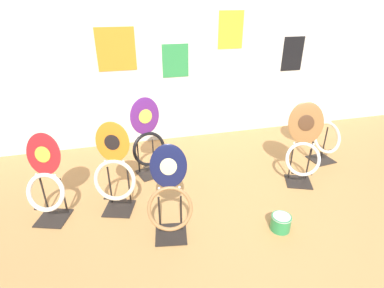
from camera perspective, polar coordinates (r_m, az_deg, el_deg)
ground_plane at (r=2.81m, az=18.17°, el=-18.92°), size 14.00×14.00×0.00m
wall_back at (r=4.32m, az=2.81°, el=17.88°), size 8.00×0.07×2.60m
toilet_seat_display_crimson_swirl at (r=3.07m, az=-26.08°, el=-6.68°), size 0.41×0.37×0.86m
toilet_seat_display_woodgrain at (r=3.54m, az=20.49°, el=-0.63°), size 0.48×0.45×0.91m
toilet_seat_display_orange_sun at (r=2.96m, az=-14.52°, el=-5.41°), size 0.44×0.35×0.93m
toilet_seat_display_white_plain at (r=4.15m, az=24.02°, el=2.60°), size 0.44×0.43×0.92m
toilet_seat_display_purple_note at (r=3.48m, az=-8.43°, el=0.86°), size 0.43×0.35×0.95m
toilet_seat_display_navy_moon at (r=2.60m, az=-4.30°, el=-9.86°), size 0.42×0.35×0.85m
paint_can at (r=2.95m, az=16.55°, el=-14.07°), size 0.18×0.18×0.15m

